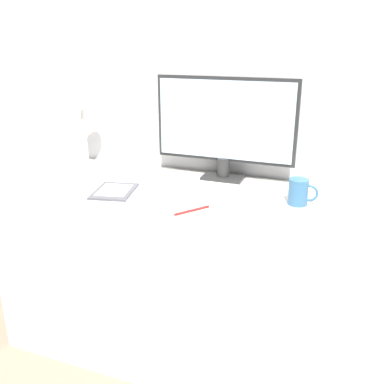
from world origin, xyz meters
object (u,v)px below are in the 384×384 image
coffee_mug (299,192)px  pen (192,210)px  laptop (118,194)px  ereader (114,191)px  keyboard (277,218)px  monitor (225,125)px  desk_lamp (83,121)px  notebook (67,185)px

coffee_mug → pen: coffee_mug is taller
pen → coffee_mug: bearing=30.9°
laptop → ereader: bearing=-128.9°
ereader → pen: bearing=-5.2°
keyboard → laptop: size_ratio=0.90×
monitor → desk_lamp: bearing=-174.7°
laptop → monitor: bearing=48.8°
ereader → notebook: ereader is taller
monitor → pen: 0.47m
monitor → desk_lamp: (-0.66, -0.06, -0.02)m
laptop → notebook: notebook is taller
ereader → desk_lamp: bearing=136.8°
laptop → coffee_mug: 0.69m
monitor → pen: bearing=-89.1°
keyboard → pen: (-0.30, -0.03, -0.00)m
monitor → pen: (0.01, -0.41, -0.23)m
laptop → coffee_mug: size_ratio=3.16×
monitor → ereader: 0.54m
notebook → ereader: bearing=-6.8°
monitor → keyboard: (0.30, -0.37, -0.23)m
notebook → coffee_mug: 0.93m
desk_lamp → monitor: bearing=5.3°
keyboard → notebook: bearing=178.2°
coffee_mug → pen: bearing=-149.1°
monitor → laptop: monitor is taller
keyboard → coffee_mug: (0.05, 0.17, 0.04)m
notebook → monitor: bearing=31.3°
monitor → notebook: 0.71m
ereader → keyboard: bearing=0.2°
desk_lamp → notebook: bearing=-72.1°
desk_lamp → notebook: (0.09, -0.28, -0.21)m
desk_lamp → notebook: desk_lamp is taller
monitor → coffee_mug: size_ratio=5.58×
keyboard → ereader: 0.63m
coffee_mug → ereader: bearing=-165.5°
desk_lamp → pen: desk_lamp is taller
laptop → notebook: bearing=176.1°
ereader → desk_lamp: (-0.33, 0.31, 0.20)m
coffee_mug → pen: 0.40m
keyboard → laptop: 0.62m
pen → monitor: bearing=90.9°
ereader → desk_lamp: desk_lamp is taller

